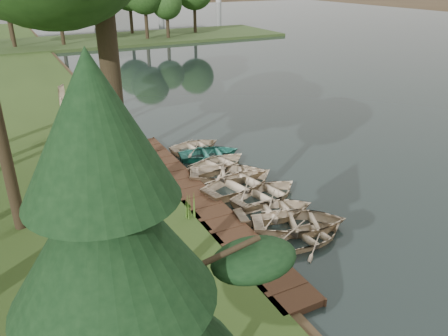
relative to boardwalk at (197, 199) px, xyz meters
name	(u,v)px	position (x,y,z in m)	size (l,w,h in m)	color
ground	(228,194)	(1.60, 0.00, -0.15)	(300.00, 300.00, 0.00)	#3D2F1D
water	(380,63)	(31.60, 20.00, -0.12)	(130.00, 200.00, 0.05)	black
boardwalk	(197,199)	(0.00, 0.00, 0.00)	(1.60, 16.00, 0.30)	#382315
peninsula	(117,40)	(9.60, 50.00, 0.08)	(50.00, 14.00, 0.45)	#2E421D
rowboat_0	(312,234)	(2.58, -4.95, 0.21)	(2.13, 2.99, 0.62)	beige
rowboat_1	(299,221)	(2.66, -4.06, 0.29)	(2.72, 3.80, 0.79)	beige
rowboat_2	(275,209)	(2.36, -2.78, 0.26)	(2.45, 3.44, 0.71)	beige
rowboat_3	(266,192)	(2.85, -1.33, 0.27)	(2.53, 3.55, 0.74)	beige
rowboat_4	(241,181)	(2.30, 0.07, 0.31)	(2.85, 3.99, 0.83)	beige
rowboat_5	(228,172)	(2.31, 1.32, 0.30)	(2.76, 3.86, 0.80)	beige
rowboat_6	(219,162)	(2.47, 2.66, 0.26)	(2.47, 3.46, 0.72)	beige
rowboat_7	(209,152)	(2.66, 4.19, 0.25)	(2.39, 3.34, 0.69)	#2F8372
rowboat_8	(195,145)	(2.44, 5.64, 0.21)	(2.13, 2.99, 0.62)	beige
stored_rowboat	(69,129)	(-3.61, 11.10, 0.46)	(2.15, 3.01, 0.62)	beige
pine_tree	(113,271)	(-5.95, -10.81, 5.53)	(3.80, 3.80, 8.44)	black
reeds_0	(184,268)	(-2.76, -5.21, 0.66)	(0.60, 0.60, 1.03)	#3F661E
reeds_1	(188,205)	(-1.00, -1.45, 0.68)	(0.60, 0.60, 1.06)	#3F661E
reeds_2	(120,147)	(-1.74, 6.20, 0.65)	(0.60, 0.60, 0.99)	#3F661E
reeds_3	(122,133)	(-1.00, 8.49, 0.61)	(0.60, 0.60, 0.92)	#3F661E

